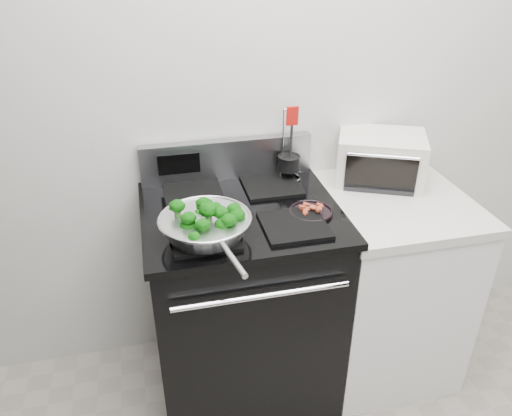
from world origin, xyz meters
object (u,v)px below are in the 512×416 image
object	(u,v)px
skillet	(206,225)
bacon_plate	(311,209)
toaster_oven	(380,158)
gas_range	(242,299)
utensil_holder	(289,167)

from	to	relation	value
skillet	bacon_plate	distance (m)	0.44
bacon_plate	toaster_oven	bearing A→B (deg)	33.40
gas_range	toaster_oven	xyz separation A→B (m)	(0.68, 0.18, 0.54)
bacon_plate	utensil_holder	size ratio (longest dim) A/B	0.51
utensil_holder	gas_range	bearing A→B (deg)	-137.28
gas_range	skillet	distance (m)	0.57
gas_range	utensil_holder	world-z (taller)	utensil_holder
gas_range	skillet	world-z (taller)	gas_range
utensil_holder	toaster_oven	size ratio (longest dim) A/B	0.74
toaster_oven	utensil_holder	bearing A→B (deg)	-161.48
toaster_oven	skillet	bearing A→B (deg)	-133.24
bacon_plate	toaster_oven	xyz separation A→B (m)	(0.42, 0.27, 0.06)
gas_range	toaster_oven	size ratio (longest dim) A/B	2.47
skillet	bacon_plate	bearing A→B (deg)	-0.33
utensil_holder	toaster_oven	world-z (taller)	utensil_holder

